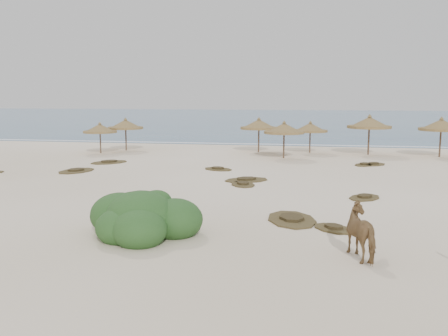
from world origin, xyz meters
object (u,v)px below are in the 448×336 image
Objects in this scene: palapa_0 at (100,129)px; palapa_1 at (126,125)px; horse at (365,232)px; bush at (142,219)px.

palapa_1 is at bearing 60.89° from palapa_0.
horse reaches higher than bush.
palapa_0 is 2.52m from palapa_1.
horse is at bearing -55.99° from palapa_1.
horse is at bearing -8.48° from bush.
palapa_0 is at bearing 117.15° from bush.
palapa_1 is 0.85× the size of bush.
palapa_1 reaches higher than palapa_0.
palapa_0 reaches higher than horse.
palapa_1 is 25.21m from bush.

